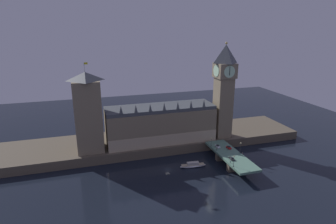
{
  "coord_description": "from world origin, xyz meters",
  "views": [
    {
      "loc": [
        -44.14,
        -146.83,
        83.14
      ],
      "look_at": [
        6.41,
        20.0,
        30.39
      ],
      "focal_mm": 30.0,
      "sensor_mm": 36.0,
      "label": 1
    }
  ],
  "objects": [
    {
      "name": "street_lamp_near",
      "position": [
        33.35,
        -19.72,
        11.31
      ],
      "size": [
        1.34,
        0.6,
        6.85
      ],
      "color": "#2D3333",
      "rests_on": "bridge"
    },
    {
      "name": "car_northbound_lead",
      "position": [
        36.82,
        7.08,
        7.75
      ],
      "size": [
        2.08,
        4.39,
        1.54
      ],
      "color": "white",
      "rests_on": "bridge"
    },
    {
      "name": "car_northbound_trail",
      "position": [
        36.82,
        -11.59,
        7.64
      ],
      "size": [
        2.09,
        4.58,
        1.31
      ],
      "color": "black",
      "rests_on": "bridge"
    },
    {
      "name": "pedestrian_far_rail",
      "position": [
        33.75,
        2.8,
        8.0
      ],
      "size": [
        0.38,
        0.38,
        1.83
      ],
      "color": "black",
      "rests_on": "bridge"
    },
    {
      "name": "victoria_tower",
      "position": [
        -43.36,
        29.71,
        31.82
      ],
      "size": [
        16.74,
        16.74,
        57.09
      ],
      "color": "#7F7056",
      "rests_on": "embankment"
    },
    {
      "name": "bridge",
      "position": [
        39.89,
        -5.0,
        5.19
      ],
      "size": [
        13.97,
        46.0,
        7.03
      ],
      "color": "slate",
      "rests_on": "ground_plane"
    },
    {
      "name": "parliament_hall",
      "position": [
        4.48,
        32.1,
        18.68
      ],
      "size": [
        74.9,
        23.58,
        30.06
      ],
      "color": "#7F7056",
      "rests_on": "embankment"
    },
    {
      "name": "ground_plane",
      "position": [
        0.0,
        0.0,
        0.0
      ],
      "size": [
        400.0,
        400.0,
        0.0
      ],
      "primitive_type": "plane",
      "color": "black"
    },
    {
      "name": "street_lamp_mid",
      "position": [
        46.44,
        -5.0,
        11.57
      ],
      "size": [
        1.34,
        0.6,
        7.28
      ],
      "color": "#2D3333",
      "rests_on": "bridge"
    },
    {
      "name": "pedestrian_near_rail",
      "position": [
        33.75,
        -15.53,
        7.95
      ],
      "size": [
        0.38,
        0.38,
        1.74
      ],
      "color": "black",
      "rests_on": "bridge"
    },
    {
      "name": "boat_upstream",
      "position": [
        16.09,
        -1.25,
        1.2
      ],
      "size": [
        16.67,
        5.28,
        3.29
      ],
      "color": "white",
      "rests_on": "ground_plane"
    },
    {
      "name": "street_lamp_far",
      "position": [
        33.35,
        9.72,
        10.92
      ],
      "size": [
        1.34,
        0.6,
        6.22
      ],
      "color": "#2D3333",
      "rests_on": "bridge"
    },
    {
      "name": "pedestrian_mid_walk",
      "position": [
        46.04,
        -8.13,
        7.98
      ],
      "size": [
        0.38,
        0.38,
        1.8
      ],
      "color": "black",
      "rests_on": "bridge"
    },
    {
      "name": "embankment",
      "position": [
        0.0,
        39.0,
        3.09
      ],
      "size": [
        220.0,
        42.0,
        6.18
      ],
      "color": "brown",
      "rests_on": "ground_plane"
    },
    {
      "name": "clock_tower",
      "position": [
        49.6,
        26.99,
        41.84
      ],
      "size": [
        13.46,
        13.57,
        67.56
      ],
      "color": "#7F7056",
      "rests_on": "embankment"
    },
    {
      "name": "car_southbound_trail",
      "position": [
        42.97,
        3.29,
        7.73
      ],
      "size": [
        2.1,
        4.0,
        1.51
      ],
      "color": "red",
      "rests_on": "bridge"
    }
  ]
}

